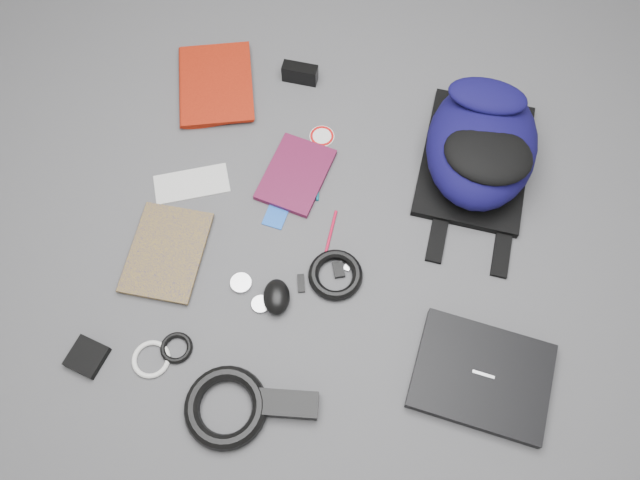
# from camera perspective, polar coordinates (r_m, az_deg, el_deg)

# --- Properties ---
(ground) EXTENTS (4.00, 4.00, 0.00)m
(ground) POSITION_cam_1_polar(r_m,az_deg,el_deg) (1.61, -0.00, -0.30)
(ground) COLOR #4F4F51
(ground) RESTS_ON ground
(backpack) EXTENTS (0.34, 0.47, 0.18)m
(backpack) POSITION_cam_1_polar(r_m,az_deg,el_deg) (1.70, 14.57, 8.55)
(backpack) COLOR black
(backpack) RESTS_ON ground
(laptop) EXTENTS (0.34, 0.28, 0.03)m
(laptop) POSITION_cam_1_polar(r_m,az_deg,el_deg) (1.53, 14.58, -11.93)
(laptop) COLOR black
(laptop) RESTS_ON ground
(textbook_red) EXTENTS (0.27, 0.33, 0.03)m
(textbook_red) POSITION_cam_1_polar(r_m,az_deg,el_deg) (1.89, -12.75, 13.43)
(textbook_red) COLOR maroon
(textbook_red) RESTS_ON ground
(comic_book) EXTENTS (0.19, 0.26, 0.02)m
(comic_book) POSITION_cam_1_polar(r_m,az_deg,el_deg) (1.66, -16.81, -0.56)
(comic_book) COLOR #BE940D
(comic_book) RESTS_ON ground
(envelope) EXTENTS (0.22, 0.15, 0.00)m
(envelope) POSITION_cam_1_polar(r_m,az_deg,el_deg) (1.72, -11.65, 5.06)
(envelope) COLOR silver
(envelope) RESTS_ON ground
(dvd_case) EXTENTS (0.20, 0.25, 0.02)m
(dvd_case) POSITION_cam_1_polar(r_m,az_deg,el_deg) (1.69, -2.23, 6.01)
(dvd_case) COLOR #460D26
(dvd_case) RESTS_ON ground
(compact_camera) EXTENTS (0.10, 0.04, 0.06)m
(compact_camera) POSITION_cam_1_polar(r_m,az_deg,el_deg) (1.86, -1.84, 14.99)
(compact_camera) COLOR black
(compact_camera) RESTS_ON ground
(sticker_disc) EXTENTS (0.08, 0.08, 0.00)m
(sticker_disc) POSITION_cam_1_polar(r_m,az_deg,el_deg) (1.77, 0.18, 9.47)
(sticker_disc) COLOR white
(sticker_disc) RESTS_ON ground
(pen_teal) EXTENTS (0.03, 0.14, 0.01)m
(pen_teal) POSITION_cam_1_polar(r_m,az_deg,el_deg) (1.69, -0.18, 5.74)
(pen_teal) COLOR #0C596D
(pen_teal) RESTS_ON ground
(pen_red) EXTENTS (0.02, 0.13, 0.01)m
(pen_red) POSITION_cam_1_polar(r_m,az_deg,el_deg) (1.61, 0.97, 0.59)
(pen_red) COLOR #B90E31
(pen_red) RESTS_ON ground
(id_badge) EXTENTS (0.07, 0.09, 0.00)m
(id_badge) POSITION_cam_1_polar(r_m,az_deg,el_deg) (1.65, -3.96, 2.46)
(id_badge) COLOR blue
(id_badge) RESTS_ON ground
(usb_black) EXTENTS (0.03, 0.05, 0.01)m
(usb_black) POSITION_cam_1_polar(r_m,az_deg,el_deg) (1.56, -1.74, -3.98)
(usb_black) COLOR black
(usb_black) RESTS_ON ground
(usb_silver) EXTENTS (0.02, 0.04, 0.01)m
(usb_silver) POSITION_cam_1_polar(r_m,az_deg,el_deg) (1.58, 2.62, -2.20)
(usb_silver) COLOR silver
(usb_silver) RESTS_ON ground
(key_fob) EXTENTS (0.04, 0.05, 0.01)m
(key_fob) POSITION_cam_1_polar(r_m,az_deg,el_deg) (1.57, 1.71, -2.73)
(key_fob) COLOR black
(key_fob) RESTS_ON ground
(mouse) EXTENTS (0.08, 0.10, 0.05)m
(mouse) POSITION_cam_1_polar(r_m,az_deg,el_deg) (1.53, -3.99, -5.21)
(mouse) COLOR black
(mouse) RESTS_ON ground
(headphone_left) EXTENTS (0.05, 0.05, 0.01)m
(headphone_left) POSITION_cam_1_polar(r_m,az_deg,el_deg) (1.57, -7.23, -3.94)
(headphone_left) COLOR silver
(headphone_left) RESTS_ON ground
(headphone_right) EXTENTS (0.05, 0.05, 0.01)m
(headphone_right) POSITION_cam_1_polar(r_m,az_deg,el_deg) (1.55, -5.45, -5.88)
(headphone_right) COLOR #B2B2B4
(headphone_right) RESTS_ON ground
(cable_coil) EXTENTS (0.16, 0.16, 0.03)m
(cable_coil) POSITION_cam_1_polar(r_m,az_deg,el_deg) (1.56, 1.43, -3.21)
(cable_coil) COLOR black
(cable_coil) RESTS_ON ground
(power_brick) EXTENTS (0.15, 0.07, 0.03)m
(power_brick) POSITION_cam_1_polar(r_m,az_deg,el_deg) (1.47, -2.99, -14.75)
(power_brick) COLOR black
(power_brick) RESTS_ON ground
(power_cord_coil) EXTENTS (0.25, 0.25, 0.04)m
(power_cord_coil) POSITION_cam_1_polar(r_m,az_deg,el_deg) (1.48, -8.60, -14.89)
(power_cord_coil) COLOR black
(power_cord_coil) RESTS_ON ground
(pouch) EXTENTS (0.10, 0.10, 0.02)m
(pouch) POSITION_cam_1_polar(r_m,az_deg,el_deg) (1.60, -20.53, -9.96)
(pouch) COLOR black
(pouch) RESTS_ON ground
(earbud_coil) EXTENTS (0.09, 0.09, 0.01)m
(earbud_coil) POSITION_cam_1_polar(r_m,az_deg,el_deg) (1.55, -12.98, -9.58)
(earbud_coil) COLOR black
(earbud_coil) RESTS_ON ground
(white_cable_coil) EXTENTS (0.12, 0.12, 0.01)m
(white_cable_coil) POSITION_cam_1_polar(r_m,az_deg,el_deg) (1.55, -15.18, -10.47)
(white_cable_coil) COLOR white
(white_cable_coil) RESTS_ON ground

